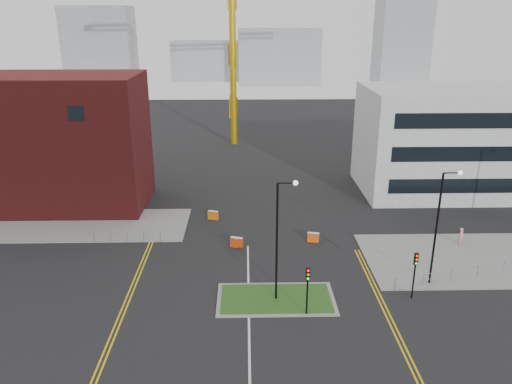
# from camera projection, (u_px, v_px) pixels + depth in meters

# --- Properties ---
(ground) EXTENTS (200.00, 200.00, 0.00)m
(ground) POSITION_uv_depth(u_px,v_px,m) (250.00, 374.00, 28.91)
(ground) COLOR black
(ground) RESTS_ON ground
(pavement_left) EXTENTS (28.00, 8.00, 0.12)m
(pavement_left) POSITION_uv_depth(u_px,v_px,m) (45.00, 225.00, 49.21)
(pavement_left) COLOR slate
(pavement_left) RESTS_ON ground
(pavement_right) EXTENTS (24.00, 10.00, 0.12)m
(pavement_right) POSITION_uv_depth(u_px,v_px,m) (506.00, 258.00, 42.52)
(pavement_right) COLOR slate
(pavement_right) RESTS_ON ground
(island_kerb) EXTENTS (8.60, 4.60, 0.08)m
(island_kerb) POSITION_uv_depth(u_px,v_px,m) (276.00, 299.00, 36.47)
(island_kerb) COLOR slate
(island_kerb) RESTS_ON ground
(grass_island) EXTENTS (8.00, 4.00, 0.12)m
(grass_island) POSITION_uv_depth(u_px,v_px,m) (276.00, 299.00, 36.46)
(grass_island) COLOR #244717
(grass_island) RESTS_ON ground
(brick_building) EXTENTS (24.20, 10.07, 14.24)m
(brick_building) POSITION_uv_depth(u_px,v_px,m) (29.00, 144.00, 52.52)
(brick_building) COLOR #4D1313
(brick_building) RESTS_ON ground
(office_block) EXTENTS (25.00, 12.20, 12.00)m
(office_block) POSITION_uv_depth(u_px,v_px,m) (472.00, 140.00, 57.54)
(office_block) COLOR #AFB2B4
(office_block) RESTS_ON ground
(streetlamp_island) EXTENTS (1.46, 0.36, 9.18)m
(streetlamp_island) POSITION_uv_depth(u_px,v_px,m) (280.00, 232.00, 34.67)
(streetlamp_island) COLOR black
(streetlamp_island) RESTS_ON ground
(streetlamp_right_near) EXTENTS (1.46, 0.36, 9.18)m
(streetlamp_right_near) POSITION_uv_depth(u_px,v_px,m) (440.00, 219.00, 36.80)
(streetlamp_right_near) COLOR black
(streetlamp_right_near) RESTS_ON ground
(traffic_light_island) EXTENTS (0.28, 0.33, 3.65)m
(traffic_light_island) POSITION_uv_depth(u_px,v_px,m) (308.00, 282.00, 33.76)
(traffic_light_island) COLOR black
(traffic_light_island) RESTS_ON ground
(traffic_light_right) EXTENTS (0.28, 0.33, 3.65)m
(traffic_light_right) POSITION_uv_depth(u_px,v_px,m) (415.00, 267.00, 35.81)
(traffic_light_right) COLOR black
(traffic_light_right) RESTS_ON ground
(railing_left) EXTENTS (6.05, 0.05, 1.10)m
(railing_left) POSITION_uv_depth(u_px,v_px,m) (127.00, 235.00, 45.39)
(railing_left) COLOR gray
(railing_left) RESTS_ON ground
(railing_right) EXTENTS (19.05, 5.05, 1.10)m
(railing_right) POSITION_uv_depth(u_px,v_px,m) (504.00, 265.00, 39.89)
(railing_right) COLOR gray
(railing_right) RESTS_ON ground
(centre_line) EXTENTS (0.15, 30.00, 0.01)m
(centre_line) POSITION_uv_depth(u_px,v_px,m) (249.00, 352.00, 30.79)
(centre_line) COLOR silver
(centre_line) RESTS_ON ground
(yellow_left_a) EXTENTS (0.12, 24.00, 0.01)m
(yellow_left_a) POSITION_uv_depth(u_px,v_px,m) (131.00, 287.00, 38.14)
(yellow_left_a) COLOR gold
(yellow_left_a) RESTS_ON ground
(yellow_left_b) EXTENTS (0.12, 24.00, 0.01)m
(yellow_left_b) POSITION_uv_depth(u_px,v_px,m) (135.00, 287.00, 38.15)
(yellow_left_b) COLOR gold
(yellow_left_b) RESTS_ON ground
(yellow_right_a) EXTENTS (0.12, 20.00, 0.01)m
(yellow_right_a) POSITION_uv_depth(u_px,v_px,m) (385.00, 314.00, 34.75)
(yellow_right_a) COLOR gold
(yellow_right_a) RESTS_ON ground
(yellow_right_b) EXTENTS (0.12, 20.00, 0.01)m
(yellow_right_b) POSITION_uv_depth(u_px,v_px,m) (389.00, 314.00, 34.75)
(yellow_right_b) COLOR gold
(yellow_right_b) RESTS_ON ground
(skyline_a) EXTENTS (18.00, 12.00, 22.00)m
(skyline_a) POSITION_uv_depth(u_px,v_px,m) (101.00, 48.00, 137.46)
(skyline_a) COLOR gray
(skyline_a) RESTS_ON ground
(skyline_b) EXTENTS (24.00, 12.00, 16.00)m
(skyline_b) POSITION_uv_depth(u_px,v_px,m) (279.00, 56.00, 148.89)
(skyline_b) COLOR gray
(skyline_b) RESTS_ON ground
(skyline_c) EXTENTS (14.00, 12.00, 28.00)m
(skyline_c) POSITION_uv_depth(u_px,v_px,m) (402.00, 36.00, 142.88)
(skyline_c) COLOR gray
(skyline_c) RESTS_ON ground
(skyline_d) EXTENTS (30.00, 12.00, 12.00)m
(skyline_d) POSITION_uv_depth(u_px,v_px,m) (220.00, 61.00, 158.62)
(skyline_d) COLOR gray
(skyline_d) RESTS_ON ground
(pedestrian) EXTENTS (0.73, 0.72, 1.70)m
(pedestrian) POSITION_uv_depth(u_px,v_px,m) (461.00, 237.00, 44.78)
(pedestrian) COLOR pink
(pedestrian) RESTS_ON ground
(barrier_left) EXTENTS (1.17, 0.70, 0.93)m
(barrier_left) POSITION_uv_depth(u_px,v_px,m) (237.00, 242.00, 44.56)
(barrier_left) COLOR #C5380A
(barrier_left) RESTS_ON ground
(barrier_mid) EXTENTS (1.11, 0.70, 0.89)m
(barrier_mid) POSITION_uv_depth(u_px,v_px,m) (213.00, 215.00, 50.68)
(barrier_mid) COLOR #D15F0B
(barrier_mid) RESTS_ON ground
(barrier_right) EXTENTS (1.09, 0.53, 0.88)m
(barrier_right) POSITION_uv_depth(u_px,v_px,m) (313.00, 237.00, 45.63)
(barrier_right) COLOR #FF550E
(barrier_right) RESTS_ON ground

